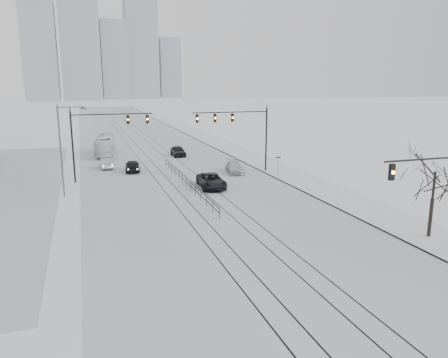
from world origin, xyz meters
TOP-DOWN VIEW (x-y plane):
  - ground at (0.00, 0.00)m, footprint 500.00×500.00m
  - road at (0.00, 60.00)m, footprint 22.00×260.00m
  - sidewalk_east at (13.50, 60.00)m, footprint 5.00×260.00m
  - curb at (11.05, 60.00)m, footprint 0.10×260.00m
  - tram_rails at (-0.00, 40.00)m, footprint 5.30×180.00m
  - skyline at (5.02, 273.63)m, footprint 96.00×48.00m
  - traffic_mast_near at (10.79, 6.00)m, footprint 6.10×0.37m
  - traffic_mast_ne at (8.15, 34.99)m, footprint 9.60×0.37m
  - traffic_mast_nw at (-8.52, 36.00)m, footprint 9.10×0.37m
  - street_light_west at (-12.20, 30.00)m, footprint 2.73×0.25m
  - bare_tree at (13.20, 9.00)m, footprint 4.40×4.40m
  - median_fence at (0.00, 30.00)m, footprint 0.06×24.00m
  - street_sign at (11.80, 32.00)m, footprint 0.70×0.06m
  - sedan_sb_inner at (-4.59, 40.27)m, footprint 2.17×4.53m
  - sedan_sb_outer at (-7.65, 43.44)m, footprint 1.64×4.22m
  - sedan_nb_front at (2.48, 28.83)m, footprint 2.85×5.59m
  - sedan_nb_right at (7.49, 35.52)m, footprint 2.60×4.85m
  - sedan_nb_far at (3.43, 50.09)m, footprint 1.86×4.50m
  - box_truck at (-7.13, 54.78)m, footprint 3.75×10.77m

SIDE VIEW (x-z plane):
  - ground at x=0.00m, z-range 0.00..0.00m
  - road at x=0.00m, z-range 0.00..0.02m
  - tram_rails at x=0.00m, z-range 0.02..0.03m
  - curb at x=11.05m, z-range 0.00..0.12m
  - sidewalk_east at x=13.50m, z-range 0.00..0.16m
  - median_fence at x=0.00m, z-range 0.03..1.03m
  - sedan_nb_right at x=7.49m, z-range 0.00..1.34m
  - sedan_sb_outer at x=-7.65m, z-range 0.00..1.37m
  - sedan_sb_inner at x=-4.59m, z-range 0.00..1.49m
  - sedan_nb_front at x=2.48m, z-range 0.00..1.51m
  - sedan_nb_far at x=3.43m, z-range 0.00..1.53m
  - box_truck at x=-7.13m, z-range 0.00..2.94m
  - street_sign at x=11.80m, z-range 0.41..2.81m
  - bare_tree at x=13.20m, z-range 1.44..7.54m
  - traffic_mast_near at x=10.79m, z-range 1.06..8.06m
  - street_light_west at x=-12.20m, z-range 0.71..9.71m
  - traffic_mast_nw at x=-8.52m, z-range 1.57..9.57m
  - traffic_mast_ne at x=8.15m, z-range 1.76..9.76m
  - skyline at x=5.02m, z-range -5.35..66.65m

